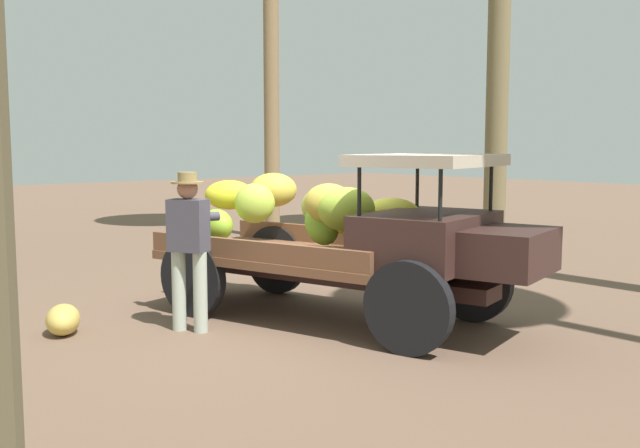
% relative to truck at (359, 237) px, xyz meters
% --- Properties ---
extents(ground_plane, '(60.00, 60.00, 0.00)m').
position_rel_truck_xyz_m(ground_plane, '(-0.48, -0.42, -0.97)').
color(ground_plane, brown).
extents(truck, '(4.66, 2.70, 1.90)m').
position_rel_truck_xyz_m(truck, '(0.00, 0.00, 0.00)').
color(truck, '#36211E').
rests_on(truck, ground).
extents(farmer, '(0.57, 0.55, 1.71)m').
position_rel_truck_xyz_m(farmer, '(-0.90, -1.64, 0.01)').
color(farmer, '#AEB9A9').
rests_on(farmer, ground).
extents(wooden_crate, '(0.48, 0.53, 0.50)m').
position_rel_truck_xyz_m(wooden_crate, '(-2.49, -0.62, -0.72)').
color(wooden_crate, '#8C6A48').
rests_on(wooden_crate, ground).
extents(loose_banana_bunch, '(0.66, 0.56, 0.33)m').
position_rel_truck_xyz_m(loose_banana_bunch, '(-1.64, -2.74, -0.81)').
color(loose_banana_bunch, gold).
rests_on(loose_banana_bunch, ground).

